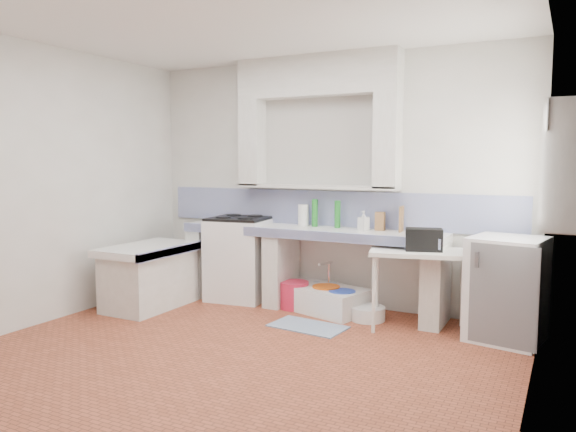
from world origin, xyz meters
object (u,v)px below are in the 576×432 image
at_px(stove, 240,259).
at_px(side_table, 419,290).
at_px(sink, 322,300).
at_px(fridge, 507,289).

relative_size(stove, side_table, 1.01).
xyz_separation_m(stove, side_table, (2.20, -0.23, -0.08)).
bearing_deg(sink, fridge, 12.00).
bearing_deg(stove, sink, -9.15).
distance_m(stove, fridge, 2.99).
bearing_deg(sink, side_table, 6.21).
distance_m(side_table, fridge, 0.80).
xyz_separation_m(sink, fridge, (1.90, -0.14, 0.36)).
relative_size(sink, fridge, 1.04).
xyz_separation_m(stove, sink, (1.08, -0.03, -0.36)).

